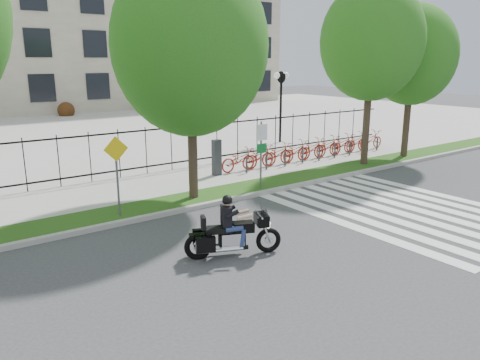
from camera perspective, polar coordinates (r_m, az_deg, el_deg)
ground at (r=13.06m, az=6.72°, el=-7.44°), size 120.00×120.00×0.00m
curb at (r=16.08m, az=-3.32°, el=-2.86°), size 60.00×0.20×0.15m
grass_verge at (r=16.76m, az=-4.92°, el=-2.16°), size 60.00×1.50×0.15m
sidewalk at (r=18.86m, az=-8.92°, el=-0.41°), size 60.00×3.50×0.15m
plaza at (r=35.12m, az=-22.51°, el=5.45°), size 80.00×34.00×0.10m
crosswalk_stripes at (r=16.57m, az=19.01°, el=-3.36°), size 5.70×8.00×0.01m
iron_fence at (r=20.17m, az=-11.37°, el=3.57°), size 30.00×0.06×2.00m
lamp_post_right at (r=27.79m, az=5.03°, el=10.95°), size 1.06×0.70×4.25m
street_tree_1 at (r=15.96m, az=-6.12°, el=15.96°), size 5.17×5.17×8.13m
street_tree_2 at (r=22.17m, az=15.77°, el=15.95°), size 4.53×4.53×8.11m
street_tree_3 at (r=24.67m, az=20.28°, el=14.09°), size 4.18×4.18×7.35m
bike_share_station at (r=23.10m, az=8.66°, el=3.78°), size 11.13×0.87×1.50m
sign_pole_regulatory at (r=17.50m, az=2.63°, el=4.18°), size 0.50×0.09×2.50m
sign_pole_warning at (r=14.67m, az=-14.80°, el=1.73°), size 0.78×0.09×2.49m
motorcycle_rider at (r=11.85m, az=-0.87°, el=-6.31°), size 2.37×1.32×1.94m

